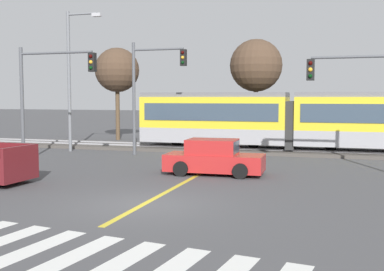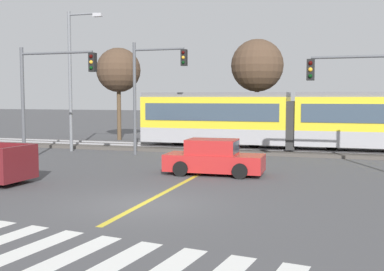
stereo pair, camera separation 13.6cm
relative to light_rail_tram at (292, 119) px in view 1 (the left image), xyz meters
The scene contains 18 objects.
ground_plane 15.86m from the light_rail_tram, 100.87° to the right, with size 200.00×200.00×0.00m, color #474749.
track_bed 3.55m from the light_rail_tram, behind, with size 120.00×4.00×0.18m, color #4C4742.
rail_near 3.55m from the light_rail_tram, 166.47° to the right, with size 120.00×0.08×0.10m, color #939399.
rail_far 3.55m from the light_rail_tram, 166.24° to the left, with size 120.00×0.08×0.10m, color #939399.
light_rail_tram is the anchor object (origin of this frame).
crosswalk_stripe_3 20.62m from the light_rail_tram, 102.96° to the right, with size 0.56×2.80×0.01m, color silver.
crosswalk_stripe_4 20.55m from the light_rail_tram, 99.89° to the right, with size 0.56×2.80×0.01m, color silver.
crosswalk_stripe_5 20.54m from the light_rail_tram, 96.81° to the right, with size 0.56×2.80×0.01m, color silver.
crosswalk_stripe_6 20.58m from the light_rail_tram, 93.73° to the right, with size 0.56×2.80×0.01m, color silver.
crosswalk_stripe_7 20.68m from the light_rail_tram, 90.67° to the right, with size 0.56×2.80×0.01m, color silver.
lane_centre_line 10.73m from the light_rail_tram, 106.36° to the right, with size 0.20×16.22×0.01m, color gold.
sedan_crossing 9.56m from the light_rail_tram, 104.38° to the right, with size 4.26×2.03×1.52m.
traffic_light_far_left 8.63m from the light_rail_tram, 154.58° to the right, with size 3.25×0.38×6.43m.
traffic_light_mid_right 9.07m from the light_rail_tram, 63.23° to the right, with size 4.25×0.38×5.55m.
traffic_light_mid_left 14.03m from the light_rail_tram, 142.90° to the right, with size 4.25×0.38×5.81m.
street_lamp_west 13.51m from the light_rail_tram, 166.18° to the right, with size 2.33×0.28×8.47m.
bare_tree_far_west 14.98m from the light_rail_tram, 160.46° to the left, with size 3.42×3.42×7.12m.
bare_tree_west 6.97m from the light_rail_tram, 120.35° to the left, with size 3.73×3.73×7.43m.
Camera 1 is at (5.80, -13.56, 3.31)m, focal length 45.00 mm.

